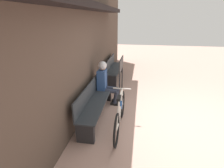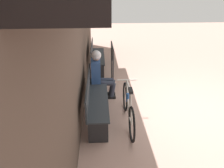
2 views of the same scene
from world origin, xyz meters
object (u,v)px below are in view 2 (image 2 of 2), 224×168
park_bench_near (95,97)px  signboard (112,55)px  bicycle (128,107)px  park_bench_far (96,56)px  person_seated (99,71)px

park_bench_near → signboard: (1.52, -0.46, 0.46)m
park_bench_near → signboard: signboard is taller
bicycle → park_bench_far: size_ratio=0.90×
park_bench_near → person_seated: 0.84m
bicycle → signboard: 1.99m
bicycle → person_seated: 1.34m
park_bench_near → bicycle: size_ratio=1.17×
person_seated → signboard: bearing=-25.5°
park_bench_near → park_bench_far: bearing=-0.0°
park_bench_near → park_bench_far: same height
bicycle → park_bench_far: 3.38m
signboard → park_bench_near: bearing=163.2°
park_bench_near → bicycle: bearing=-120.8°
signboard → park_bench_far: bearing=18.0°
bicycle → park_bench_far: bearing=11.3°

